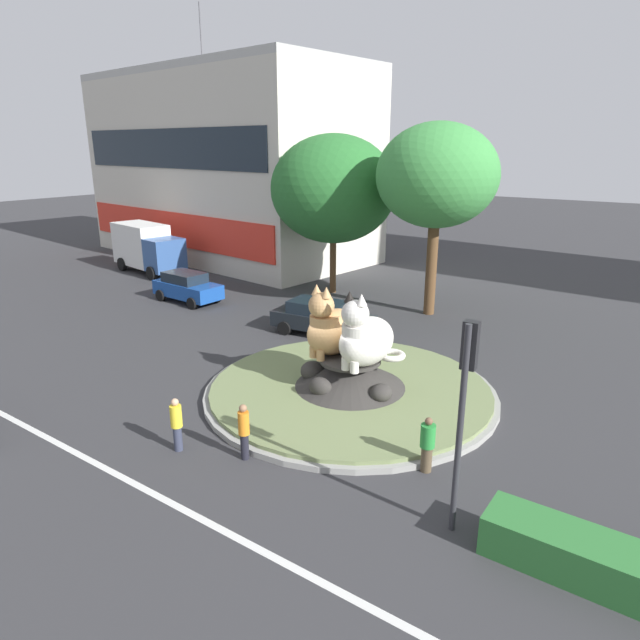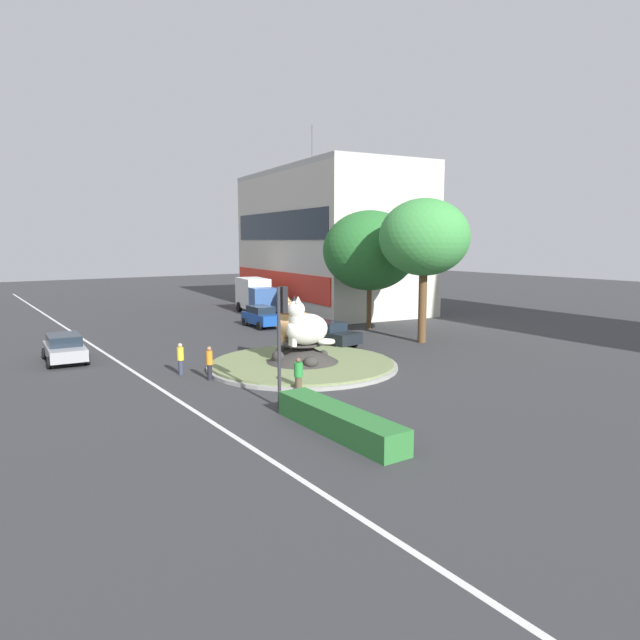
# 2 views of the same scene
# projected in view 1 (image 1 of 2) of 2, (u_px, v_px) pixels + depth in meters

# --- Properties ---
(ground_plane) EXTENTS (160.00, 160.00, 0.00)m
(ground_plane) POSITION_uv_depth(u_px,v_px,m) (350.00, 394.00, 19.42)
(ground_plane) COLOR #333335
(lane_centreline) EXTENTS (112.00, 0.20, 0.01)m
(lane_centreline) POSITION_uv_depth(u_px,v_px,m) (178.00, 507.00, 13.35)
(lane_centreline) COLOR silver
(lane_centreline) RESTS_ON ground
(roundabout_island) EXTENTS (10.12, 10.12, 1.34)m
(roundabout_island) POSITION_uv_depth(u_px,v_px,m) (350.00, 383.00, 19.29)
(roundabout_island) COLOR gray
(roundabout_island) RESTS_ON ground
(cat_statue_calico) EXTENTS (2.13, 2.66, 2.55)m
(cat_statue_calico) POSITION_uv_depth(u_px,v_px,m) (332.00, 329.00, 19.10)
(cat_statue_calico) COLOR tan
(cat_statue_calico) RESTS_ON roundabout_island
(cat_statue_white) EXTENTS (1.93, 2.61, 2.59)m
(cat_statue_white) POSITION_uv_depth(u_px,v_px,m) (365.00, 338.00, 18.11)
(cat_statue_white) COLOR silver
(cat_statue_white) RESTS_ON roundabout_island
(traffic_light_mast) EXTENTS (0.34, 0.46, 4.90)m
(traffic_light_mast) POSITION_uv_depth(u_px,v_px,m) (465.00, 389.00, 11.66)
(traffic_light_mast) COLOR #2D2D33
(traffic_light_mast) RESTS_ON ground
(shophouse_block) EXTENTS (23.12, 13.29, 17.77)m
(shophouse_block) POSITION_uv_depth(u_px,v_px,m) (228.00, 166.00, 42.15)
(shophouse_block) COLOR beige
(shophouse_block) RESTS_ON ground
(broadleaf_tree_behind_island) EXTENTS (5.86, 5.86, 9.40)m
(broadleaf_tree_behind_island) POSITION_uv_depth(u_px,v_px,m) (437.00, 176.00, 26.54)
(broadleaf_tree_behind_island) COLOR brown
(broadleaf_tree_behind_island) RESTS_ON ground
(second_tree_near_tower) EXTENTS (7.03, 7.03, 8.94)m
(second_tree_near_tower) POSITION_uv_depth(u_px,v_px,m) (333.00, 189.00, 30.95)
(second_tree_near_tower) COLOR brown
(second_tree_near_tower) RESTS_ON ground
(pedestrian_orange_shirt) EXTENTS (0.31, 0.31, 1.65)m
(pedestrian_orange_shirt) POSITION_uv_depth(u_px,v_px,m) (244.00, 430.00, 15.14)
(pedestrian_orange_shirt) COLOR black
(pedestrian_orange_shirt) RESTS_ON ground
(pedestrian_yellow_shirt) EXTENTS (0.33, 0.33, 1.61)m
(pedestrian_yellow_shirt) POSITION_uv_depth(u_px,v_px,m) (177.00, 423.00, 15.59)
(pedestrian_yellow_shirt) COLOR #33384C
(pedestrian_yellow_shirt) RESTS_ON ground
(pedestrian_green_shirt) EXTENTS (0.39, 0.39, 1.57)m
(pedestrian_green_shirt) POSITION_uv_depth(u_px,v_px,m) (427.00, 444.00, 14.59)
(pedestrian_green_shirt) COLOR brown
(pedestrian_green_shirt) RESTS_ON ground
(sedan_on_far_lane) EXTENTS (4.83, 2.41, 1.55)m
(sedan_on_far_lane) POSITION_uv_depth(u_px,v_px,m) (322.00, 317.00, 25.26)
(sedan_on_far_lane) COLOR black
(sedan_on_far_lane) RESTS_ON ground
(hatchback_near_shophouse) EXTENTS (4.13, 2.09, 1.64)m
(hatchback_near_shophouse) POSITION_uv_depth(u_px,v_px,m) (187.00, 287.00, 30.54)
(hatchback_near_shophouse) COLOR #19479E
(hatchback_near_shophouse) RESTS_ON ground
(delivery_box_truck) EXTENTS (6.36, 3.28, 3.21)m
(delivery_box_truck) POSITION_uv_depth(u_px,v_px,m) (147.00, 247.00, 37.45)
(delivery_box_truck) COLOR #335693
(delivery_box_truck) RESTS_ON ground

